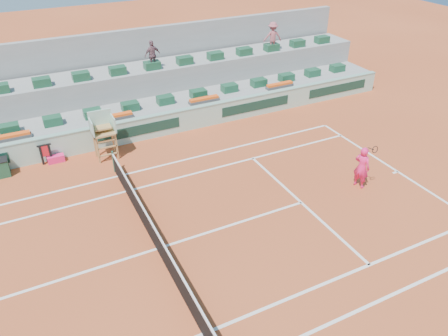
% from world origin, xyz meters
% --- Properties ---
extents(ground, '(90.00, 90.00, 0.00)m').
position_xyz_m(ground, '(0.00, 0.00, 0.00)').
color(ground, '#A64220').
rests_on(ground, ground).
extents(seating_tier_lower, '(36.00, 4.00, 1.20)m').
position_xyz_m(seating_tier_lower, '(0.00, 10.70, 0.60)').
color(seating_tier_lower, gray).
rests_on(seating_tier_lower, ground).
extents(seating_tier_upper, '(36.00, 2.40, 2.60)m').
position_xyz_m(seating_tier_upper, '(0.00, 12.30, 1.30)').
color(seating_tier_upper, gray).
rests_on(seating_tier_upper, ground).
extents(stadium_back_wall, '(36.00, 0.40, 4.40)m').
position_xyz_m(stadium_back_wall, '(0.00, 13.90, 2.20)').
color(stadium_back_wall, gray).
rests_on(stadium_back_wall, ground).
extents(player_bag, '(0.79, 0.35, 0.35)m').
position_xyz_m(player_bag, '(-2.33, 8.10, 0.18)').
color(player_bag, '#FD216B').
rests_on(player_bag, ground).
extents(spectator_mid, '(1.01, 0.55, 1.64)m').
position_xyz_m(spectator_mid, '(4.06, 11.66, 3.42)').
color(spectator_mid, '#764E57').
rests_on(spectator_mid, seating_tier_upper).
extents(spectator_right, '(1.30, 0.94, 1.80)m').
position_xyz_m(spectator_right, '(12.02, 11.67, 3.50)').
color(spectator_right, '#9F4F57').
rests_on(spectator_right, seating_tier_upper).
extents(court_lines, '(23.89, 11.09, 0.01)m').
position_xyz_m(court_lines, '(0.00, 0.00, 0.01)').
color(court_lines, white).
rests_on(court_lines, ground).
extents(tennis_net, '(0.10, 11.97, 1.10)m').
position_xyz_m(tennis_net, '(0.00, 0.00, 0.53)').
color(tennis_net, black).
rests_on(tennis_net, ground).
extents(advertising_hoarding, '(36.00, 0.34, 1.26)m').
position_xyz_m(advertising_hoarding, '(0.02, 8.50, 0.63)').
color(advertising_hoarding, '#9DC6B2').
rests_on(advertising_hoarding, ground).
extents(umpire_chair, '(1.10, 0.90, 2.40)m').
position_xyz_m(umpire_chair, '(0.00, 7.50, 1.54)').
color(umpire_chair, '#A1743D').
rests_on(umpire_chair, ground).
extents(seat_row_lower, '(32.90, 0.60, 0.44)m').
position_xyz_m(seat_row_lower, '(0.00, 9.80, 1.42)').
color(seat_row_lower, '#18492F').
rests_on(seat_row_lower, seating_tier_lower).
extents(seat_row_upper, '(32.90, 0.60, 0.44)m').
position_xyz_m(seat_row_upper, '(0.00, 11.70, 2.82)').
color(seat_row_upper, '#18492F').
rests_on(seat_row_upper, seating_tier_upper).
extents(flower_planters, '(26.80, 0.36, 0.28)m').
position_xyz_m(flower_planters, '(-1.50, 9.00, 1.33)').
color(flower_planters, '#464646').
rests_on(flower_planters, seating_tier_lower).
extents(drink_cooler_a, '(0.75, 0.65, 0.84)m').
position_xyz_m(drink_cooler_a, '(-4.75, 7.93, 0.42)').
color(drink_cooler_a, '#17472E').
rests_on(drink_cooler_a, ground).
extents(towel_rack, '(0.64, 0.11, 1.03)m').
position_xyz_m(towel_rack, '(-2.72, 8.14, 0.60)').
color(towel_rack, black).
rests_on(towel_rack, ground).
extents(tennis_player, '(0.67, 0.97, 2.28)m').
position_xyz_m(tennis_player, '(9.41, -0.09, 0.98)').
color(tennis_player, '#FD216B').
rests_on(tennis_player, ground).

